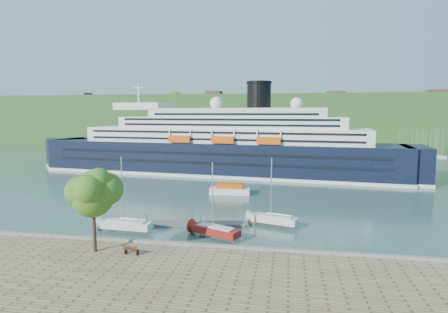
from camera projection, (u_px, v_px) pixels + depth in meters
The scene contains 11 objects.
ground at pixel (154, 251), 43.14m from camera, with size 400.00×400.00×0.00m, color #2D5049.
far_hillside at pixel (258, 121), 183.64m from camera, with size 400.00×50.00×24.00m, color #2D5522.
quay_coping at pixel (153, 242), 42.81m from camera, with size 220.00×0.50×0.30m, color slate.
cruise_ship at pixel (216, 128), 96.86m from camera, with size 105.38×15.35×23.66m, color black, non-canonical shape.
park_bench at pixel (132, 249), 39.38m from camera, with size 1.71×0.70×1.09m, color #482614, non-canonical shape.
promenade_tree at pixel (93, 207), 39.70m from camera, with size 5.94×5.94×9.85m, color #33691B, non-canonical shape.
floating_pontoon at pixel (187, 224), 53.00m from camera, with size 17.33×2.12×0.39m, color slate, non-canonical shape.
sailboat_white_near at pixel (126, 197), 49.32m from camera, with size 7.48×2.08×9.66m, color silver, non-canonical shape.
sailboat_red at pixel (216, 203), 47.04m from camera, with size 7.14×1.98×9.23m, color maroon, non-canonical shape.
sailboat_white_far at pixel (275, 194), 52.05m from camera, with size 7.14×1.98×9.23m, color silver, non-canonical shape.
tender_launch at pixel (230, 189), 73.20m from camera, with size 7.89×2.70×2.18m, color #E14D0D, non-canonical shape.
Camera 1 is at (15.07, -39.59, 15.83)m, focal length 30.00 mm.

